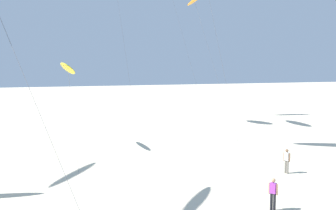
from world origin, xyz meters
name	(u,v)px	position (x,y,z in m)	size (l,w,h in m)	color
flying_kite_6	(68,69)	(-0.11, 40.17, 6.99)	(1.97, 10.66, 7.79)	yellow
flying_kite_9	(195,0)	(15.43, 48.46, 14.71)	(2.43, 12.28, 15.26)	orange
person_foreground_walker	(287,160)	(12.48, 26.69, 0.92)	(0.30, 0.48, 1.66)	slate
person_near_right	(273,193)	(7.33, 20.82, 0.92)	(0.33, 0.45, 1.67)	black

